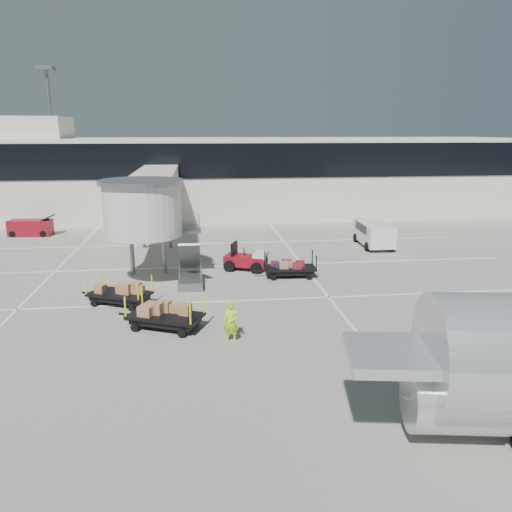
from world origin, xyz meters
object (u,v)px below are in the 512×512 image
object	(u,v)px
suitcase_cart	(290,268)
minivan	(373,232)
box_cart_near	(166,316)
belt_loader	(31,228)
box_cart_far	(119,294)
ground_worker	(231,322)
baggage_tug	(247,260)

from	to	relation	value
suitcase_cart	minivan	world-z (taller)	minivan
box_cart_near	belt_loader	xyz separation A→B (m)	(-12.57, 22.28, 0.07)
box_cart_near	box_cart_far	distance (m)	4.40
box_cart_near	belt_loader	distance (m)	25.59
ground_worker	belt_loader	world-z (taller)	ground_worker
box_cart_far	ground_worker	xyz separation A→B (m)	(5.39, -5.41, 0.33)
box_cart_far	ground_worker	distance (m)	7.65
minivan	suitcase_cart	bearing A→B (deg)	-133.71
ground_worker	minivan	distance (m)	20.84
suitcase_cart	box_cart_near	size ratio (longest dim) A/B	0.95
box_cart_far	baggage_tug	bearing A→B (deg)	62.92
box_cart_near	box_cart_far	bearing A→B (deg)	149.57
box_cart_near	minivan	size ratio (longest dim) A/B	0.82
baggage_tug	box_cart_far	distance (m)	9.22
ground_worker	baggage_tug	bearing A→B (deg)	89.74
box_cart_near	ground_worker	bearing A→B (deg)	-8.82
box_cart_far	minivan	world-z (taller)	minivan
box_cart_near	baggage_tug	bearing A→B (deg)	87.67
baggage_tug	belt_loader	xyz separation A→B (m)	(-17.21, 12.94, 0.04)
baggage_tug	box_cart_near	distance (m)	10.43
ground_worker	belt_loader	distance (m)	28.62
ground_worker	box_cart_far	bearing A→B (deg)	143.77
box_cart_far	belt_loader	size ratio (longest dim) A/B	1.01
minivan	belt_loader	world-z (taller)	minivan
ground_worker	belt_loader	size ratio (longest dim) A/B	0.47
suitcase_cart	minivan	distance (m)	11.01
baggage_tug	ground_worker	xyz separation A→B (m)	(-1.79, -11.18, 0.26)
box_cart_near	belt_loader	bearing A→B (deg)	143.47
belt_loader	suitcase_cart	bearing A→B (deg)	-32.44
baggage_tug	minivan	size ratio (longest dim) A/B	0.60
box_cart_near	belt_loader	size ratio (longest dim) A/B	1.06
box_cart_far	belt_loader	xyz separation A→B (m)	(-10.02, 18.70, 0.11)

